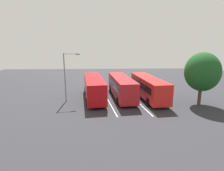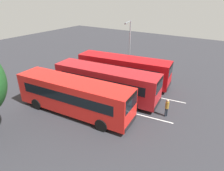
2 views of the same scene
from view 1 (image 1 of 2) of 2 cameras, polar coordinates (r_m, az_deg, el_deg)
name	(u,v)px [view 1 (image 1 of 2)]	position (r m, az deg, el deg)	size (l,w,h in m)	color
ground_plane	(120,98)	(27.94, 2.58, -3.92)	(74.63, 74.63, 0.00)	#2B2B30
bus_far_left	(148,87)	(27.86, 11.52, -0.42)	(11.37, 3.62, 3.22)	red
bus_center_left	(121,86)	(27.81, 3.02, -0.20)	(11.38, 3.69, 3.22)	#AD191E
bus_center_right	(94,87)	(27.32, -5.83, -0.48)	(11.41, 4.00, 3.22)	#B70C11
pedestrian	(118,83)	(34.40, 2.04, 0.94)	(0.45, 0.45, 1.73)	#232833
street_lamp	(66,74)	(26.07, -14.43, 3.59)	(0.59, 2.29, 6.95)	gray
depot_tree	(202,72)	(26.61, 26.92, 3.90)	(4.94, 4.44, 7.13)	#4C3823
lane_stripe_outer_left	(133,97)	(28.19, 6.73, -3.84)	(15.82, 0.12, 0.01)	silver
lane_stripe_inner_left	(107,98)	(27.83, -1.63, -3.97)	(15.82, 0.12, 0.01)	silver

